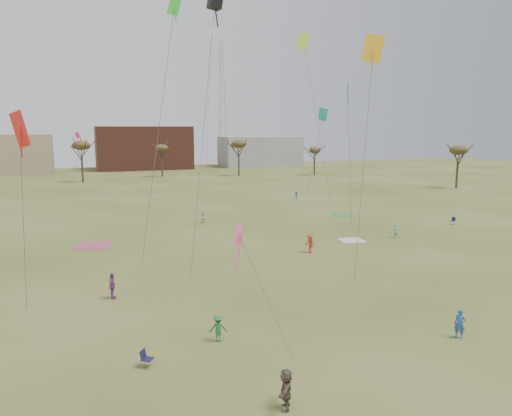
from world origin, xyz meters
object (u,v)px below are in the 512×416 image
object	(u,v)px
flyer_near_center	(218,328)
camp_chair_left	(147,362)
camp_chair_right	(452,222)
radio_tower	(222,103)
flyer_near_right	(460,324)

from	to	relation	value
flyer_near_center	camp_chair_left	size ratio (longest dim) A/B	1.74
camp_chair_left	camp_chair_right	xyz separation A→B (m)	(39.68, 23.50, 0.00)
radio_tower	camp_chair_right	bearing A→B (deg)	-90.17
flyer_near_right	radio_tower	size ratio (longest dim) A/B	0.04
flyer_near_right	radio_tower	world-z (taller)	radio_tower
flyer_near_center	flyer_near_right	xyz separation A→B (m)	(12.74, -4.21, 0.06)
flyer_near_center	radio_tower	bearing A→B (deg)	-91.45
flyer_near_right	radio_tower	distance (m)	130.80
flyer_near_right	radio_tower	xyz separation A→B (m)	(23.19, 127.41, 18.39)
flyer_near_right	radio_tower	bearing A→B (deg)	130.88
flyer_near_center	radio_tower	xyz separation A→B (m)	(35.93, 123.20, 18.45)
flyer_near_center	camp_chair_left	bearing A→B (deg)	36.84
camp_chair_left	flyer_near_center	bearing A→B (deg)	-33.30
flyer_near_center	flyer_near_right	world-z (taller)	flyer_near_right
flyer_near_right	camp_chair_left	size ratio (longest dim) A/B	1.88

